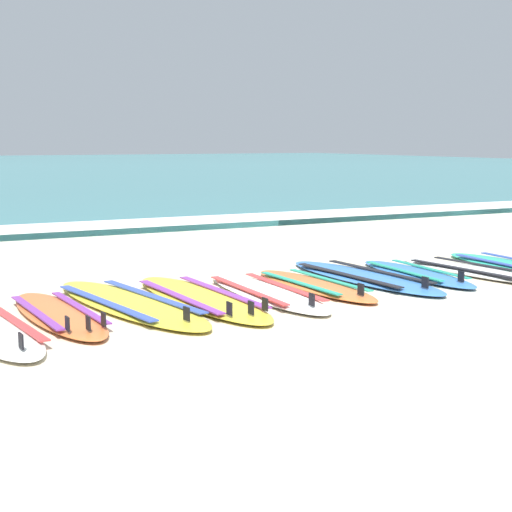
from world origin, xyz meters
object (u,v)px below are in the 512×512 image
object	(u,v)px
surfboard_3	(200,298)
surfboard_8	(474,271)
surfboard_2	(128,303)
surfboard_6	(363,277)
surfboard_5	(314,285)
surfboard_7	(416,273)
surfboard_1	(58,314)
surfboard_4	(266,292)

from	to	relation	value
surfboard_3	surfboard_8	distance (m)	3.32
surfboard_2	surfboard_6	world-z (taller)	same
surfboard_3	surfboard_5	bearing A→B (deg)	3.00
surfboard_6	surfboard_5	bearing A→B (deg)	-166.22
surfboard_2	surfboard_3	world-z (taller)	same
surfboard_3	surfboard_5	world-z (taller)	same
surfboard_5	surfboard_2	bearing A→B (deg)	179.84
surfboard_5	surfboard_7	xyz separation A→B (m)	(1.36, 0.08, 0.00)
surfboard_5	surfboard_3	bearing A→B (deg)	-177.00
surfboard_1	surfboard_6	xyz separation A→B (m)	(3.32, 0.33, -0.00)
surfboard_4	surfboard_8	distance (m)	2.65
surfboard_4	surfboard_7	xyz separation A→B (m)	(1.96, 0.18, 0.00)
surfboard_1	surfboard_7	bearing A→B (deg)	3.44
surfboard_2	surfboard_6	xyz separation A→B (m)	(2.66, 0.17, 0.00)
surfboard_6	surfboard_7	distance (m)	0.65
surfboard_1	surfboard_6	bearing A→B (deg)	5.70
surfboard_2	surfboard_6	size ratio (longest dim) A/B	1.08
surfboard_3	surfboard_4	bearing A→B (deg)	-2.89
surfboard_1	surfboard_4	bearing A→B (deg)	1.57
surfboard_2	surfboard_5	distance (m)	1.94
surfboard_5	surfboard_6	xyz separation A→B (m)	(0.72, 0.18, -0.00)
surfboard_1	surfboard_4	xyz separation A→B (m)	(2.00, 0.06, -0.00)
surfboard_2	surfboard_7	world-z (taller)	same
surfboard_1	surfboard_6	world-z (taller)	same
surfboard_3	surfboard_5	size ratio (longest dim) A/B	1.24
surfboard_7	surfboard_8	distance (m)	0.71
surfboard_7	surfboard_5	bearing A→B (deg)	-176.52
surfboard_7	surfboard_8	xyz separation A→B (m)	(0.69, -0.15, -0.00)
surfboard_1	surfboard_8	distance (m)	4.66
surfboard_8	surfboard_4	bearing A→B (deg)	-179.39
surfboard_2	surfboard_4	xyz separation A→B (m)	(1.34, -0.11, 0.00)
surfboard_6	surfboard_1	bearing A→B (deg)	-174.30
surfboard_4	surfboard_8	size ratio (longest dim) A/B	1.01
surfboard_1	surfboard_5	world-z (taller)	same
surfboard_2	surfboard_5	bearing A→B (deg)	-0.16
surfboard_5	surfboard_4	bearing A→B (deg)	-170.54
surfboard_1	surfboard_7	world-z (taller)	same
surfboard_3	surfboard_4	size ratio (longest dim) A/B	1.12
surfboard_2	surfboard_7	xyz separation A→B (m)	(3.30, 0.08, 0.00)
surfboard_5	surfboard_7	size ratio (longest dim) A/B	1.03
surfboard_6	surfboard_7	world-z (taller)	same
surfboard_2	surfboard_6	bearing A→B (deg)	3.68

